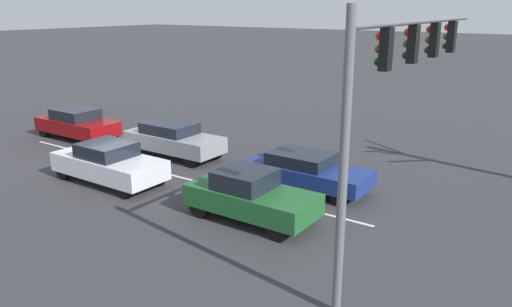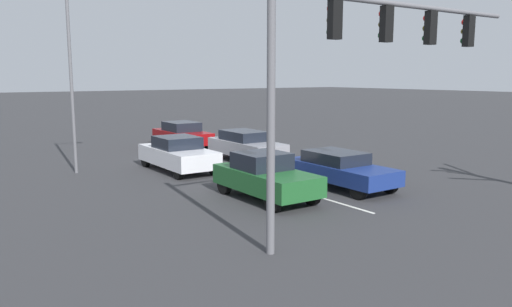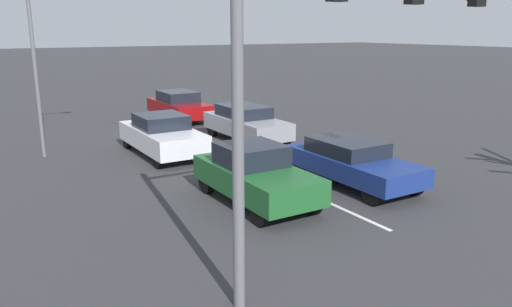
% 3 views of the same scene
% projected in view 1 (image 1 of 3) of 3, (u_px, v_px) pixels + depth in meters
% --- Properties ---
extents(ground_plane, '(240.00, 240.00, 0.00)m').
position_uv_depth(ground_plane, '(120.00, 162.00, 21.71)').
color(ground_plane, '#333335').
extents(lane_stripe_left_divider, '(0.12, 17.62, 0.01)m').
position_uv_depth(lane_stripe_left_divider, '(167.00, 174.00, 20.18)').
color(lane_stripe_left_divider, silver).
rests_on(lane_stripe_left_divider, ground_plane).
extents(car_darkgreen_midlane_front, '(1.85, 4.19, 1.61)m').
position_uv_depth(car_darkgreen_midlane_front, '(250.00, 196.00, 15.69)').
color(car_darkgreen_midlane_front, '#1E5928').
rests_on(car_darkgreen_midlane_front, ground_plane).
extents(car_navy_leftlane_front, '(1.87, 4.65, 1.37)m').
position_uv_depth(car_navy_leftlane_front, '(306.00, 170.00, 18.35)').
color(car_navy_leftlane_front, navy).
rests_on(car_navy_leftlane_front, ground_plane).
extents(car_gray_leftlane_second, '(1.82, 4.67, 1.52)m').
position_uv_depth(car_gray_leftlane_second, '(173.00, 139.00, 22.35)').
color(car_gray_leftlane_second, gray).
rests_on(car_gray_leftlane_second, ground_plane).
extents(car_white_midlane_second, '(1.93, 4.64, 1.55)m').
position_uv_depth(car_white_midlane_second, '(109.00, 163.00, 19.06)').
color(car_white_midlane_second, silver).
rests_on(car_white_midlane_second, ground_plane).
extents(car_maroon_leftlane_third, '(1.89, 4.58, 1.52)m').
position_uv_depth(car_maroon_leftlane_third, '(77.00, 123.00, 25.42)').
color(car_maroon_leftlane_third, maroon).
rests_on(car_maroon_leftlane_third, ground_plane).
extents(traffic_signal_gantry, '(9.20, 0.37, 6.59)m').
position_uv_depth(traffic_signal_gantry, '(401.00, 72.00, 12.18)').
color(traffic_signal_gantry, slate).
rests_on(traffic_signal_gantry, ground_plane).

